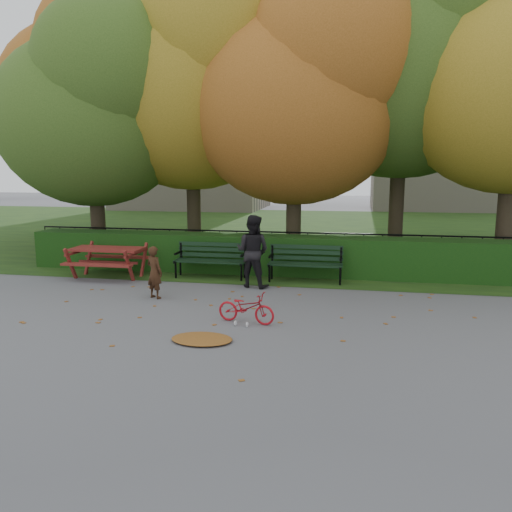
% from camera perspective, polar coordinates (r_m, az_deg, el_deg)
% --- Properties ---
extents(ground, '(90.00, 90.00, 0.00)m').
position_cam_1_polar(ground, '(9.00, -3.64, -7.73)').
color(ground, slate).
rests_on(ground, ground).
extents(grass_strip, '(90.00, 90.00, 0.00)m').
position_cam_1_polar(grass_strip, '(22.57, 5.31, 2.93)').
color(grass_strip, '#193313').
rests_on(grass_strip, ground).
extents(building_left, '(10.00, 7.00, 15.00)m').
position_cam_1_polar(building_left, '(36.39, -7.41, 17.35)').
color(building_left, '#B1A28E').
rests_on(building_left, ground).
extents(building_right, '(9.00, 6.00, 12.00)m').
position_cam_1_polar(building_right, '(36.91, 20.63, 14.37)').
color(building_right, '#B1A28E').
rests_on(building_right, ground).
extents(hedge, '(13.00, 0.90, 1.00)m').
position_cam_1_polar(hedge, '(13.17, 1.24, 0.18)').
color(hedge, black).
rests_on(hedge, ground).
extents(iron_fence, '(14.00, 0.04, 1.02)m').
position_cam_1_polar(iron_fence, '(13.94, 1.80, 0.87)').
color(iron_fence, black).
rests_on(iron_fence, ground).
extents(tree_a, '(5.88, 5.60, 7.48)m').
position_cam_1_polar(tree_a, '(15.81, -17.63, 15.97)').
color(tree_a, black).
rests_on(tree_a, ground).
extents(tree_b, '(6.72, 6.40, 8.79)m').
position_cam_1_polar(tree_b, '(15.96, -6.44, 19.50)').
color(tree_b, black).
rests_on(tree_b, ground).
extents(tree_c, '(6.30, 6.00, 8.00)m').
position_cam_1_polar(tree_c, '(14.48, 5.77, 18.20)').
color(tree_c, black).
rests_on(tree_c, ground).
extents(tree_d, '(7.14, 6.80, 9.58)m').
position_cam_1_polar(tree_d, '(15.96, 18.06, 21.22)').
color(tree_d, black).
rests_on(tree_d, ground).
extents(tree_f, '(6.93, 6.60, 9.19)m').
position_cam_1_polar(tree_f, '(20.07, -17.74, 17.95)').
color(tree_f, black).
rests_on(tree_f, ground).
extents(bench_left, '(1.80, 0.57, 0.88)m').
position_cam_1_polar(bench_left, '(12.68, -5.16, -0.15)').
color(bench_left, black).
rests_on(bench_left, ground).
extents(bench_right, '(1.80, 0.57, 0.88)m').
position_cam_1_polar(bench_right, '(12.25, 5.69, -0.52)').
color(bench_right, black).
rests_on(bench_right, ground).
extents(picnic_table, '(1.80, 1.46, 0.87)m').
position_cam_1_polar(picnic_table, '(13.16, -16.59, 0.18)').
color(picnic_table, maroon).
rests_on(picnic_table, ground).
extents(leaf_pile, '(1.16, 0.95, 0.07)m').
position_cam_1_polar(leaf_pile, '(8.16, -6.21, -9.40)').
color(leaf_pile, brown).
rests_on(leaf_pile, ground).
extents(leaf_scatter, '(9.00, 5.70, 0.01)m').
position_cam_1_polar(leaf_scatter, '(9.27, -3.18, -7.15)').
color(leaf_scatter, brown).
rests_on(leaf_scatter, ground).
extents(child, '(0.49, 0.42, 1.12)m').
position_cam_1_polar(child, '(10.81, -11.53, -1.83)').
color(child, '#382011').
rests_on(child, ground).
extents(adult, '(0.95, 0.82, 1.69)m').
position_cam_1_polar(adult, '(11.57, -0.38, 0.55)').
color(adult, black).
rests_on(adult, ground).
extents(bicycle, '(1.12, 0.57, 0.56)m').
position_cam_1_polar(bicycle, '(8.96, -1.13, -5.92)').
color(bicycle, '#B2101A').
rests_on(bicycle, ground).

